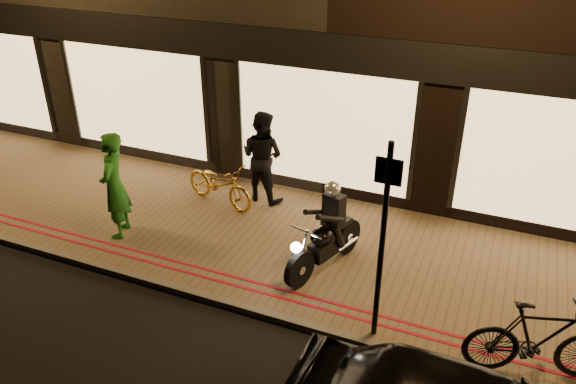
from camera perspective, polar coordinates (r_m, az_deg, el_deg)
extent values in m
plane|color=black|center=(8.99, -5.57, -11.92)|extent=(90.00, 90.00, 0.00)
cube|color=brown|center=(10.39, -0.39, -5.20)|extent=(50.00, 4.00, 0.12)
cube|color=#59544C|center=(8.98, -5.44, -11.45)|extent=(50.00, 0.14, 0.12)
cube|color=maroon|center=(9.22, -4.28, -9.71)|extent=(50.00, 0.06, 0.01)
cube|color=maroon|center=(9.36, -3.72, -9.03)|extent=(50.00, 0.06, 0.01)
cube|color=black|center=(10.83, 3.79, 14.05)|extent=(48.00, 0.12, 0.70)
cube|color=#F0BD78|center=(13.38, -15.13, 9.00)|extent=(3.60, 0.06, 2.38)
cube|color=#F0BD78|center=(11.29, 3.53, 6.43)|extent=(3.60, 0.06, 2.38)
cube|color=#F0BD78|center=(10.79, 26.62, 2.32)|extent=(3.60, 0.06, 2.38)
cylinder|color=black|center=(9.07, 1.18, -7.84)|extent=(0.31, 0.65, 0.64)
cylinder|color=black|center=(9.93, 6.03, -4.49)|extent=(0.31, 0.65, 0.64)
cylinder|color=silver|center=(9.07, 1.18, -7.84)|extent=(0.18, 0.18, 0.14)
cylinder|color=silver|center=(9.93, 6.03, -4.49)|extent=(0.18, 0.18, 0.14)
cube|color=black|center=(9.48, 3.92, -5.56)|extent=(0.46, 0.75, 0.30)
ellipsoid|color=black|center=(9.22, 3.48, -4.35)|extent=(0.46, 0.58, 0.29)
cube|color=black|center=(9.52, 5.08, -3.30)|extent=(0.38, 0.59, 0.09)
cylinder|color=silver|center=(8.81, 1.84, -4.08)|extent=(0.58, 0.22, 0.03)
cylinder|color=silver|center=(8.93, 1.40, -6.14)|extent=(0.15, 0.33, 0.71)
sphere|color=white|center=(8.75, 0.82, -5.66)|extent=(0.21, 0.21, 0.17)
cylinder|color=silver|center=(9.79, 6.07, -5.29)|extent=(0.24, 0.54, 0.07)
cube|color=black|center=(9.25, 4.69, -1.76)|extent=(0.39, 0.31, 0.55)
sphere|color=silver|center=(9.01, 4.56, 0.36)|extent=(0.33, 0.33, 0.26)
cylinder|color=black|center=(9.10, 2.68, -2.03)|extent=(0.19, 0.61, 0.34)
cylinder|color=black|center=(8.93, 4.28, -2.70)|extent=(0.34, 0.58, 0.34)
cylinder|color=black|center=(9.53, 3.77, -3.93)|extent=(0.12, 0.27, 0.46)
cylinder|color=black|center=(9.39, 5.12, -4.52)|extent=(0.25, 0.29, 0.46)
cylinder|color=black|center=(7.58, 9.50, -5.44)|extent=(0.08, 0.08, 3.00)
cube|color=black|center=(7.04, 10.20, 2.07)|extent=(0.35, 0.04, 0.35)
imported|color=gold|center=(11.44, -6.97, 0.84)|extent=(1.80, 1.01, 0.89)
imported|color=black|center=(8.11, 24.21, -13.54)|extent=(1.99, 1.07, 1.15)
imported|color=#1E681B|center=(10.54, -17.24, 0.62)|extent=(0.71, 0.86, 2.01)
imported|color=black|center=(11.35, -2.62, 3.63)|extent=(1.03, 0.86, 1.91)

